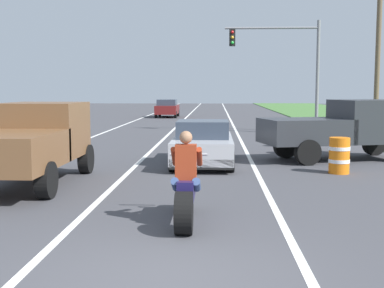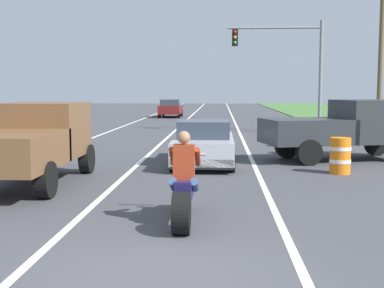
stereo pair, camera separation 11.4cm
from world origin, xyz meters
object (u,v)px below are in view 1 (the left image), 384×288
Objects in this scene: construction_barrel_nearest at (339,155)px; construction_barrel_far at (295,135)px; pickup_truck_right_shoulder_dark_grey at (342,127)px; sports_car_silver at (203,144)px; construction_barrel_mid at (302,140)px; pickup_truck_left_lane_brown at (32,139)px; distant_car_far_ahead at (167,108)px; traffic_light_mast_near at (288,58)px; motorcycle_with_rider at (186,191)px.

construction_barrel_nearest is 6.46m from construction_barrel_far.
pickup_truck_right_shoulder_dark_grey reaches higher than construction_barrel_nearest.
sports_car_silver is 4.33m from construction_barrel_mid.
pickup_truck_left_lane_brown is (-4.08, -3.62, 0.48)m from sports_car_silver.
distant_car_far_ahead is at bearing 104.60° from construction_barrel_nearest.
pickup_truck_left_lane_brown reaches higher than sports_car_silver.
pickup_truck_left_lane_brown is 4.80× the size of construction_barrel_far.
sports_car_silver is at bearing -109.35° from traffic_light_mast_near.
construction_barrel_nearest is at bearing -104.97° from pickup_truck_right_shoulder_dark_grey.
motorcycle_with_rider is at bearing -42.10° from pickup_truck_left_lane_brown.
motorcycle_with_rider is 5.36m from pickup_truck_left_lane_brown.
pickup_truck_left_lane_brown reaches higher than motorcycle_with_rider.
traffic_light_mast_near is 1.50× the size of distant_car_far_ahead.
pickup_truck_right_shoulder_dark_grey is 5.14× the size of construction_barrel_mid.
pickup_truck_left_lane_brown is 18.11m from traffic_light_mast_near.
motorcycle_with_rider is 2.21× the size of construction_barrel_mid.
construction_barrel_nearest is 4.16m from construction_barrel_mid.
pickup_truck_left_lane_brown is at bearing -90.77° from distant_car_far_ahead.
construction_barrel_nearest is at bearing -91.91° from traffic_light_mast_near.
pickup_truck_right_shoulder_dark_grey is at bearing -88.53° from traffic_light_mast_near.
traffic_light_mast_near reaches higher than sports_car_silver.
construction_barrel_far is (3.72, 12.05, -0.09)m from motorcycle_with_rider.
pickup_truck_right_shoulder_dark_grey is at bearing -72.41° from distant_car_far_ahead.
construction_barrel_far is at bearing 47.80° from pickup_truck_left_lane_brown.
sports_car_silver is 6.04m from construction_barrel_far.
construction_barrel_mid is at bearing 69.64° from motorcycle_with_rider.
construction_barrel_nearest is at bearing -88.10° from construction_barrel_far.
construction_barrel_far is at bearing -95.26° from traffic_light_mast_near.
sports_car_silver is 4.30× the size of construction_barrel_nearest.
traffic_light_mast_near is at bearing 91.47° from pickup_truck_right_shoulder_dark_grey.
pickup_truck_left_lane_brown is at bearing -165.68° from construction_barrel_nearest.
sports_car_silver is 0.84× the size of pickup_truck_right_shoulder_dark_grey.
pickup_truck_left_lane_brown reaches higher than construction_barrel_far.
construction_barrel_mid is at bearing -73.75° from distant_car_far_ahead.
motorcycle_with_rider is 0.55× the size of distant_car_far_ahead.
sports_car_silver reaches higher than construction_barrel_far.
construction_barrel_far is (-0.67, -7.33, -3.53)m from traffic_light_mast_near.
motorcycle_with_rider is at bearing -90.92° from sports_car_silver.
motorcycle_with_rider is 20.16m from traffic_light_mast_near.
motorcycle_with_rider reaches higher than construction_barrel_far.
pickup_truck_right_shoulder_dark_grey reaches higher than sports_car_silver.
pickup_truck_right_shoulder_dark_grey is (8.64, 4.79, 0.00)m from pickup_truck_left_lane_brown.
construction_barrel_nearest is (-0.74, -2.78, -0.60)m from pickup_truck_right_shoulder_dark_grey.
sports_car_silver is at bearing -82.30° from distant_car_far_ahead.
motorcycle_with_rider is 0.43× the size of pickup_truck_right_shoulder_dark_grey.
traffic_light_mast_near is (-0.28, 11.01, 2.92)m from pickup_truck_right_shoulder_dark_grey.
traffic_light_mast_near is 14.23m from construction_barrel_nearest.
pickup_truck_right_shoulder_dark_grey is at bearing -75.40° from construction_barrel_far.
motorcycle_with_rider is 12.61m from construction_barrel_far.
motorcycle_with_rider is at bearing -119.19° from pickup_truck_right_shoulder_dark_grey.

